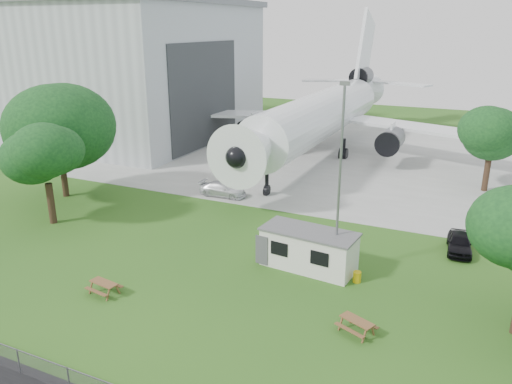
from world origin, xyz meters
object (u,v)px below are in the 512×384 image
at_px(site_cabin, 309,249).
at_px(picnic_west, 105,294).
at_px(hangar, 91,67).
at_px(picnic_east, 356,333).
at_px(airliner, 325,112).

bearing_deg(site_cabin, picnic_west, -139.92).
bearing_deg(picnic_west, site_cabin, 48.59).
distance_m(hangar, site_cabin, 54.18).
height_order(site_cabin, picnic_east, site_cabin).
distance_m(airliner, picnic_west, 38.48).
relative_size(hangar, airliner, 0.90).
xyz_separation_m(picnic_west, picnic_east, (14.56, 2.37, 0.00)).
xyz_separation_m(airliner, picnic_west, (-1.41, -38.10, -5.27)).
height_order(airliner, picnic_east, airliner).
height_order(hangar, picnic_west, hangar).
bearing_deg(picnic_west, picnic_east, 17.74).
bearing_deg(picnic_east, hangar, 167.09).
xyz_separation_m(hangar, picnic_east, (49.11, -35.87, -9.41)).
height_order(hangar, picnic_east, hangar).
relative_size(airliner, picnic_west, 26.52).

